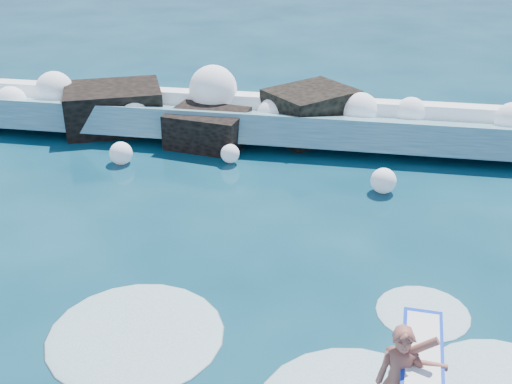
% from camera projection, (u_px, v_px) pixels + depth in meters
% --- Properties ---
extents(ground, '(200.00, 200.00, 0.00)m').
position_uv_depth(ground, '(154.00, 295.00, 11.45)').
color(ground, '#072E3F').
rests_on(ground, ground).
extents(breaking_wave, '(15.90, 2.57, 1.37)m').
position_uv_depth(breaking_wave, '(241.00, 119.00, 18.21)').
color(breaking_wave, teal).
rests_on(breaking_wave, ground).
extents(rock_cluster, '(8.77, 3.58, 1.58)m').
position_uv_depth(rock_cluster, '(201.00, 117.00, 18.31)').
color(rock_cluster, black).
rests_on(rock_cluster, ground).
extents(surfer_with_board, '(0.99, 2.94, 1.78)m').
position_uv_depth(surfer_with_board, '(404.00, 379.00, 8.61)').
color(surfer_with_board, '#935244').
rests_on(surfer_with_board, ground).
extents(wave_spray, '(14.89, 4.39, 1.92)m').
position_uv_depth(wave_spray, '(219.00, 106.00, 18.00)').
color(wave_spray, white).
rests_on(wave_spray, ground).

